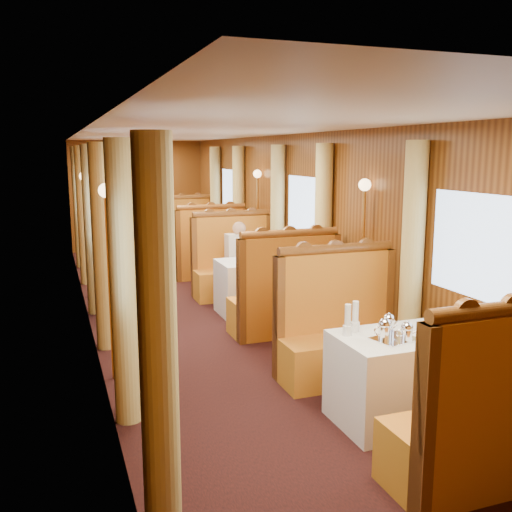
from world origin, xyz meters
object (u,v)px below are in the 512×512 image
teapot_right (407,334)px  banquette_far_aft (185,238)px  rose_vase_mid (258,248)px  teapot_left (385,332)px  rose_vase_far (195,220)px  banquette_far_fwd (210,254)px  banquette_near_fwd (485,427)px  teapot_back (388,326)px  table_far (196,248)px  steward (141,253)px  banquette_mid_aft (234,270)px  fruit_plate (442,334)px  table_near (398,378)px  banquette_near_aft (341,337)px  table_mid (256,287)px  banquette_mid_fwd (284,301)px  tea_tray (394,339)px  passenger (240,253)px

teapot_right → banquette_far_aft: bearing=103.0°
rose_vase_mid → teapot_left: bearing=-93.6°
rose_vase_far → banquette_far_aft: bearing=89.3°
rose_vase_far → rose_vase_mid: bearing=-89.3°
banquette_far_fwd → banquette_near_fwd: bearing=-90.0°
banquette_near_fwd → teapot_back: size_ratio=8.17×
table_far → banquette_far_aft: size_ratio=0.78×
banquette_far_fwd → steward: bearing=-122.9°
banquette_mid_aft → fruit_plate: 4.66m
teapot_left → steward: (-1.38, 3.60, 0.12)m
table_near → teapot_left: teapot_left is taller
banquette_near_aft → teapot_back: banquette_near_aft is taller
fruit_plate → rose_vase_mid: size_ratio=0.65×
banquette_far_fwd → teapot_right: banquette_far_fwd is taller
rose_vase_far → teapot_left: bearing=-91.5°
banquette_far_fwd → table_mid: bearing=-90.0°
banquette_far_fwd → teapot_right: size_ratio=8.63×
banquette_mid_fwd → banquette_far_aft: same height
rose_vase_mid → banquette_near_fwd: bearing=-90.4°
banquette_far_aft → teapot_left: (-0.19, -8.08, 0.40)m
fruit_plate → teapot_back: bearing=154.1°
banquette_far_fwd → tea_tray: 6.08m
teapot_right → table_mid: bearing=102.5°
table_far → banquette_far_aft: 1.02m
banquette_mid_fwd → table_far: bearing=90.0°
banquette_near_fwd → table_far: size_ratio=1.28×
teapot_left → banquette_far_aft: bearing=91.5°
banquette_near_aft → table_mid: banquette_near_aft is taller
banquette_near_aft → passenger: size_ratio=1.76×
fruit_plate → banquette_far_fwd: bearing=93.0°
banquette_far_aft → teapot_right: banquette_far_aft is taller
banquette_mid_fwd → tea_tray: banquette_mid_fwd is taller
banquette_mid_aft → table_far: (0.00, 2.49, -0.05)m
table_near → banquette_mid_aft: bearing=90.0°
table_near → table_far: (0.00, 7.00, 0.00)m
banquette_far_fwd → rose_vase_mid: 2.51m
banquette_far_fwd → fruit_plate: size_ratio=5.73×
table_mid → passenger: 0.82m
table_mid → teapot_left: teapot_left is taller
table_near → rose_vase_mid: rose_vase_mid is taller
banquette_mid_aft → passenger: size_ratio=1.76×
table_near → teapot_right: 0.47m
table_near → banquette_mid_fwd: banquette_mid_fwd is taller
banquette_near_fwd → table_mid: (0.00, 4.51, -0.05)m
teapot_back → rose_vase_far: (0.06, 6.91, 0.11)m
banquette_mid_aft → rose_vase_far: banquette_mid_aft is taller
table_mid → rose_vase_far: (-0.01, 3.47, 0.55)m
rose_vase_mid → tea_tray: bearing=-92.3°
banquette_near_aft → banquette_mid_fwd: size_ratio=1.00×
fruit_plate → banquette_near_fwd: bearing=-109.6°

